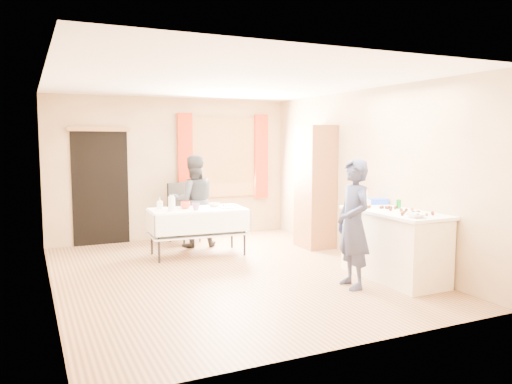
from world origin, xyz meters
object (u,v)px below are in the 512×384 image
cabinet (315,187)px  woman (194,201)px  counter (394,245)px  party_table (198,227)px  chair (184,224)px  girl (353,224)px

cabinet → woman: (-1.87, 0.91, -0.25)m
cabinet → counter: cabinet is taller
counter → party_table: size_ratio=0.96×
chair → girl: 3.78m
cabinet → chair: cabinet is taller
girl → woman: 3.31m
counter → party_table: (-1.92, 2.40, -0.01)m
party_table → woman: bearing=80.5°
party_table → girl: 2.78m
counter → girl: bearing=-173.8°
chair → woman: bearing=-108.8°
counter → chair: size_ratio=1.41×
chair → counter: bearing=-87.2°
cabinet → counter: size_ratio=1.38×
party_table → cabinet: bearing=-4.1°
woman → girl: bearing=118.3°
cabinet → counter: 2.23m
party_table → woman: (0.15, 0.65, 0.34)m
cabinet → party_table: (-2.02, 0.26, -0.59)m
party_table → chair: bearing=87.9°
woman → party_table: bearing=87.0°
woman → counter: bearing=129.7°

